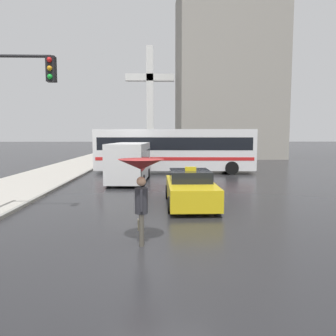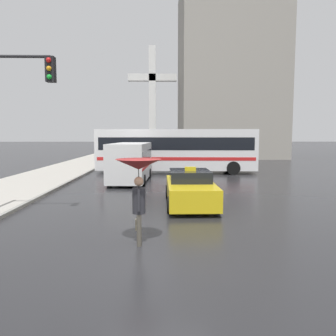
# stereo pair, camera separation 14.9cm
# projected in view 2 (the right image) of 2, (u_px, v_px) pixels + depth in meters

# --- Properties ---
(ground_plane) EXTENTS (300.00, 300.00, 0.00)m
(ground_plane) POSITION_uv_depth(u_px,v_px,m) (159.00, 263.00, 7.15)
(ground_plane) COLOR #262628
(taxi) EXTENTS (1.91, 4.43, 1.54)m
(taxi) POSITION_uv_depth(u_px,v_px,m) (190.00, 189.00, 13.12)
(taxi) COLOR gold
(taxi) RESTS_ON ground_plane
(ambulance_van) EXTENTS (2.35, 5.78, 2.33)m
(ambulance_van) POSITION_uv_depth(u_px,v_px,m) (131.00, 160.00, 19.73)
(ambulance_van) COLOR silver
(ambulance_van) RESTS_ON ground_plane
(city_bus) EXTENTS (11.81, 3.15, 3.25)m
(city_bus) POSITION_uv_depth(u_px,v_px,m) (176.00, 149.00, 24.46)
(city_bus) COLOR silver
(city_bus) RESTS_ON ground_plane
(pedestrian_with_umbrella) EXTENTS (1.16, 1.16, 2.19)m
(pedestrian_with_umbrella) POSITION_uv_depth(u_px,v_px,m) (139.00, 175.00, 8.18)
(pedestrian_with_umbrella) COLOR #4C473D
(pedestrian_with_umbrella) RESTS_ON ground_plane
(traffic_light) EXTENTS (2.76, 0.38, 5.59)m
(traffic_light) POSITION_uv_depth(u_px,v_px,m) (5.00, 103.00, 10.54)
(traffic_light) COLOR black
(traffic_light) RESTS_ON ground_plane
(building_tower_near) EXTENTS (12.48, 12.71, 22.02)m
(building_tower_near) POSITION_uv_depth(u_px,v_px,m) (228.00, 73.00, 42.88)
(building_tower_near) COLOR gray
(building_tower_near) RESTS_ON ground_plane
(monument_cross) EXTENTS (6.35, 0.90, 14.42)m
(monument_cross) POSITION_uv_depth(u_px,v_px,m) (152.00, 95.00, 43.17)
(monument_cross) COLOR white
(monument_cross) RESTS_ON ground_plane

